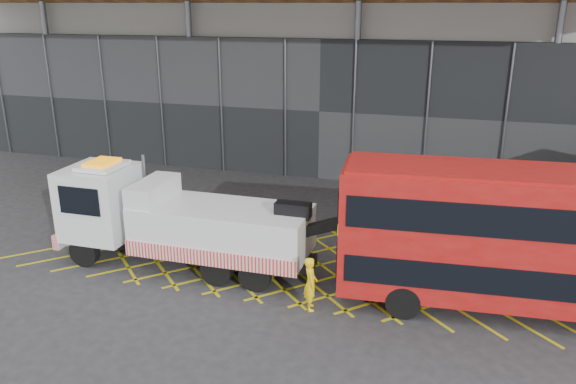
% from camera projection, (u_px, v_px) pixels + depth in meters
% --- Properties ---
extents(ground_plane, '(120.00, 120.00, 0.00)m').
position_uv_depth(ground_plane, '(210.00, 251.00, 23.57)').
color(ground_plane, '#28282B').
extents(road_markings, '(23.16, 7.16, 0.01)m').
position_uv_depth(road_markings, '(282.00, 260.00, 22.72)').
color(road_markings, gold).
rests_on(road_markings, ground_plane).
extents(construction_building, '(55.00, 23.97, 18.00)m').
position_uv_depth(construction_building, '(344.00, 17.00, 36.92)').
color(construction_building, gray).
rests_on(construction_building, ground_plane).
extents(recovery_truck, '(11.73, 2.83, 4.10)m').
position_uv_depth(recovery_truck, '(175.00, 220.00, 21.75)').
color(recovery_truck, black).
rests_on(recovery_truck, ground_plane).
extents(bus_towed, '(12.26, 3.71, 4.92)m').
position_uv_depth(bus_towed, '(528.00, 236.00, 18.10)').
color(bus_towed, '#9E0F0C').
rests_on(bus_towed, ground_plane).
extents(worker, '(0.67, 0.81, 1.89)m').
position_uv_depth(worker, '(311.00, 284.00, 18.80)').
color(worker, yellow).
rests_on(worker, ground_plane).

